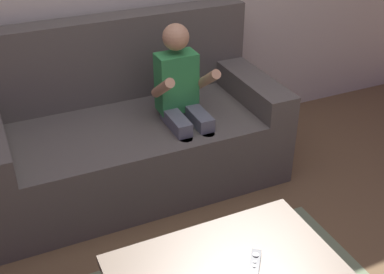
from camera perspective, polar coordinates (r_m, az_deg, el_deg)
name	(u,v)px	position (r m, az deg, el deg)	size (l,w,h in m)	color
couch	(129,131)	(2.86, -7.32, 0.67)	(1.67, 0.80, 0.90)	#56514C
person_seated_on_couch	(183,100)	(2.67, -1.06, 4.32)	(0.31, 0.38, 0.93)	slate
game_remote_black_near_edge	(255,265)	(1.84, 7.22, -14.42)	(0.11, 0.13, 0.03)	black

